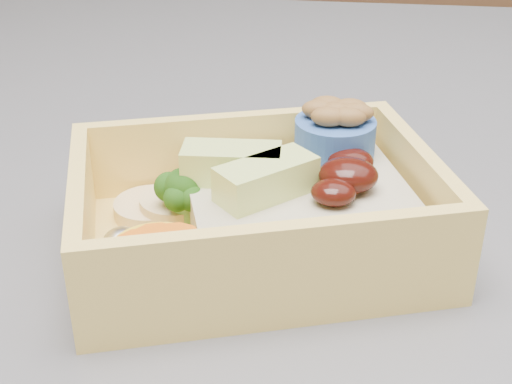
# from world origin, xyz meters

# --- Properties ---
(bento_box) EXTENTS (0.22, 0.19, 0.07)m
(bento_box) POSITION_xyz_m (-0.02, -0.23, 0.94)
(bento_box) COLOR #FFD769
(bento_box) RESTS_ON island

